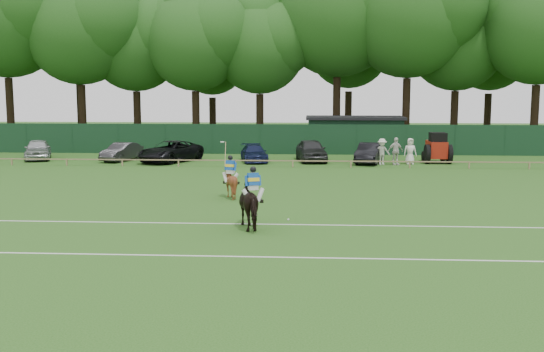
# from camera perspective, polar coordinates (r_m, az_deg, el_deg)

# --- Properties ---
(ground) EXTENTS (160.00, 160.00, 0.00)m
(ground) POSITION_cam_1_polar(r_m,az_deg,el_deg) (26.30, -1.50, -3.89)
(ground) COLOR #1E4C14
(ground) RESTS_ON ground
(horse_dark) EXTENTS (1.74, 2.45, 1.89)m
(horse_dark) POSITION_cam_1_polar(r_m,az_deg,el_deg) (24.46, -1.70, -2.52)
(horse_dark) COLOR black
(horse_dark) RESTS_ON ground
(horse_chestnut) EXTENTS (1.64, 1.73, 1.53)m
(horse_chestnut) POSITION_cam_1_polar(r_m,az_deg,el_deg) (31.44, -3.74, -0.58)
(horse_chestnut) COLOR #652E16
(horse_chestnut) RESTS_ON ground
(sedan_silver) EXTENTS (3.35, 4.95, 1.57)m
(sedan_silver) POSITION_cam_1_polar(r_m,az_deg,el_deg) (52.06, -20.25, 2.25)
(sedan_silver) COLOR #B3B5B8
(sedan_silver) RESTS_ON ground
(sedan_grey) EXTENTS (2.48, 4.35, 1.36)m
(sedan_grey) POSITION_cam_1_polar(r_m,az_deg,el_deg) (49.28, -13.32, 2.12)
(sedan_grey) COLOR #2E2D30
(sedan_grey) RESTS_ON ground
(suv_black) EXTENTS (4.68, 6.16, 1.55)m
(suv_black) POSITION_cam_1_polar(r_m,az_deg,el_deg) (47.85, -9.08, 2.19)
(suv_black) COLOR black
(suv_black) RESTS_ON ground
(sedan_navy) EXTENTS (2.59, 4.56, 1.25)m
(sedan_navy) POSITION_cam_1_polar(r_m,az_deg,el_deg) (47.39, -1.62, 2.04)
(sedan_navy) COLOR #131B3E
(sedan_navy) RESTS_ON ground
(hatch_grey) EXTENTS (2.66, 5.08, 1.65)m
(hatch_grey) POSITION_cam_1_polar(r_m,az_deg,el_deg) (47.73, 3.53, 2.31)
(hatch_grey) COLOR #2D2E2F
(hatch_grey) RESTS_ON ground
(estate_black) EXTENTS (2.63, 4.73, 1.48)m
(estate_black) POSITION_cam_1_polar(r_m,az_deg,el_deg) (46.95, 8.75, 2.04)
(estate_black) COLOR black
(estate_black) RESTS_ON ground
(spectator_left) EXTENTS (1.31, 0.89, 1.87)m
(spectator_left) POSITION_cam_1_polar(r_m,az_deg,el_deg) (46.10, 9.83, 2.17)
(spectator_left) COLOR silver
(spectator_left) RESTS_ON ground
(spectator_mid) EXTENTS (1.25, 0.84, 1.97)m
(spectator_mid) POSITION_cam_1_polar(r_m,az_deg,el_deg) (46.09, 11.01, 2.20)
(spectator_mid) COLOR silver
(spectator_mid) RESTS_ON ground
(spectator_right) EXTENTS (0.96, 0.67, 1.88)m
(spectator_right) POSITION_cam_1_polar(r_m,az_deg,el_deg) (46.82, 12.28, 2.19)
(spectator_right) COLOR white
(spectator_right) RESTS_ON ground
(rider_dark) EXTENTS (0.91, 0.55, 1.41)m
(rider_dark) POSITION_cam_1_polar(r_m,az_deg,el_deg) (24.31, -1.70, -0.65)
(rider_dark) COLOR silver
(rider_dark) RESTS_ON ground
(rider_chestnut) EXTENTS (0.91, 0.75, 2.05)m
(rider_chestnut) POSITION_cam_1_polar(r_m,az_deg,el_deg) (31.34, -3.77, 0.70)
(rider_chestnut) COLOR silver
(rider_chestnut) RESTS_ON ground
(polo_ball) EXTENTS (0.09, 0.09, 0.09)m
(polo_ball) POSITION_cam_1_polar(r_m,az_deg,el_deg) (25.99, 1.46, -3.93)
(polo_ball) COLOR silver
(polo_ball) RESTS_ON ground
(pitch_lines) EXTENTS (60.00, 5.10, 0.01)m
(pitch_lines) POSITION_cam_1_polar(r_m,az_deg,el_deg) (22.90, -2.28, -5.62)
(pitch_lines) COLOR silver
(pitch_lines) RESTS_ON ground
(pitch_rail) EXTENTS (62.10, 0.10, 0.50)m
(pitch_rail) POSITION_cam_1_polar(r_m,az_deg,el_deg) (43.99, 0.58, 1.38)
(pitch_rail) COLOR #997F5B
(pitch_rail) RESTS_ON ground
(perimeter_fence) EXTENTS (92.08, 0.08, 2.50)m
(perimeter_fence) POSITION_cam_1_polar(r_m,az_deg,el_deg) (52.87, 1.09, 3.31)
(perimeter_fence) COLOR #14351E
(perimeter_fence) RESTS_ON ground
(utility_shed) EXTENTS (8.40, 4.40, 3.04)m
(utility_shed) POSITION_cam_1_polar(r_m,az_deg,el_deg) (55.92, 7.40, 3.78)
(utility_shed) COLOR #14331E
(utility_shed) RESTS_ON ground
(tree_row) EXTENTS (96.00, 12.00, 21.00)m
(tree_row) POSITION_cam_1_polar(r_m,az_deg,el_deg) (60.90, 3.30, 2.69)
(tree_row) COLOR #26561C
(tree_row) RESTS_ON ground
(tractor) EXTENTS (1.89, 2.69, 2.24)m
(tractor) POSITION_cam_1_polar(r_m,az_deg,el_deg) (48.09, 14.56, 2.40)
(tractor) COLOR #9C1C0E
(tractor) RESTS_ON ground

